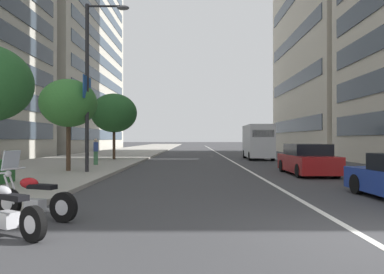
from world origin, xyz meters
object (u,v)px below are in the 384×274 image
Objects in this scene: delivery_van_ahead at (258,141)px; pedestrian_on_plaza at (96,152)px; street_lamp_with_banners at (93,72)px; street_tree_far_plaza at (69,103)px; car_far_down_avenue at (307,160)px; motorcycle_nearest_camera at (34,199)px; motorcycle_under_tarp at (6,211)px; street_tree_near_plaza_corner at (114,113)px.

pedestrian_on_plaza is at bearing 128.32° from delivery_van_ahead.
street_tree_far_plaza is (0.51, 1.36, -1.44)m from street_lamp_with_banners.
delivery_van_ahead reaches higher than car_far_down_avenue.
pedestrian_on_plaza is (-8.68, 11.45, -0.59)m from delivery_van_ahead.
motorcycle_nearest_camera is at bearing 160.13° from delivery_van_ahead.
car_far_down_avenue is 13.28m from delivery_van_ahead.
street_tree_near_plaza_corner is (21.80, 2.83, 3.31)m from motorcycle_under_tarp.
delivery_van_ahead is at bearing 0.01° from car_far_down_avenue.
pedestrian_on_plaza is at bearing -178.04° from street_tree_near_plaza_corner.
street_tree_near_plaza_corner is (20.52, 2.76, 3.31)m from motorcycle_nearest_camera.
motorcycle_nearest_camera is 0.25× the size of street_lamp_with_banners.
motorcycle_nearest_camera is (1.28, 0.06, 0.01)m from motorcycle_under_tarp.
street_lamp_with_banners is at bearing 143.63° from delivery_van_ahead.
motorcycle_under_tarp is 0.92× the size of motorcycle_nearest_camera.
pedestrian_on_plaza reaches higher than motorcycle_nearest_camera.
motorcycle_under_tarp is at bearing 141.35° from car_far_down_avenue.
motorcycle_nearest_camera is 0.40× the size of street_tree_near_plaza_corner.
delivery_van_ahead reaches higher than pedestrian_on_plaza.
pedestrian_on_plaza reaches higher than car_far_down_avenue.
car_far_down_avenue is at bearing -112.08° from motorcycle_nearest_camera.
street_tree_near_plaza_corner reaches higher than street_tree_far_plaza.
delivery_van_ahead is 17.27m from street_lamp_with_banners.
car_far_down_avenue is at bearing -96.23° from motorcycle_under_tarp.
motorcycle_nearest_camera is 10.80m from street_lamp_with_banners.
street_tree_near_plaza_corner reaches higher than pedestrian_on_plaza.
motorcycle_nearest_camera is 0.37× the size of delivery_van_ahead.
street_lamp_with_banners reaches higher than street_tree_near_plaza_corner.
street_tree_near_plaza_corner is (10.64, 11.70, 3.04)m from car_far_down_avenue.
car_far_down_avenue is (9.89, -8.94, 0.26)m from motorcycle_nearest_camera.
car_far_down_avenue is 0.99× the size of street_tree_far_plaza.
motorcycle_nearest_camera is 11.02m from street_tree_far_plaza.
street_tree_near_plaza_corner is at bearing -107.16° from pedestrian_on_plaza.
car_far_down_avenue reaches higher than motorcycle_nearest_camera.
motorcycle_under_tarp is at bearing -172.62° from street_tree_near_plaza_corner.
street_tree_near_plaza_corner is at bearing 103.82° from delivery_van_ahead.
pedestrian_on_plaza is at bearing -2.96° from street_tree_far_plaza.
street_tree_near_plaza_corner is at bearing -62.29° from motorcycle_nearest_camera.
motorcycle_nearest_camera is at bearing -164.81° from street_tree_far_plaza.
motorcycle_under_tarp is 11.97m from street_lamp_with_banners.
pedestrian_on_plaza is (4.24, -0.22, -2.54)m from street_tree_far_plaza.
car_far_down_avenue is 12.37m from pedestrian_on_plaza.
street_tree_far_plaza is at bearing 139.07° from delivery_van_ahead.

